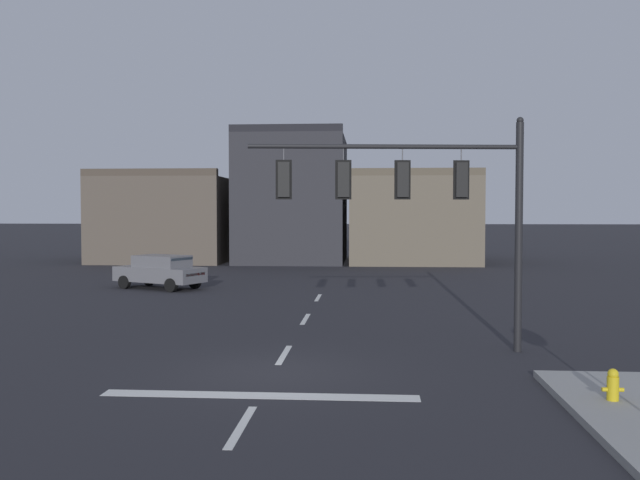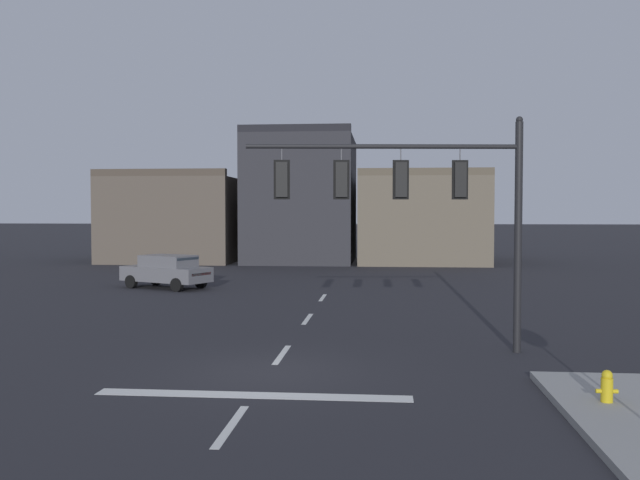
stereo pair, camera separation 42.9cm
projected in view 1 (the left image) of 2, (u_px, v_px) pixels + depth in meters
ground_plane at (273, 373)px, 15.91m from camera, size 400.00×400.00×0.00m
stop_bar_paint at (260, 395)px, 13.92m from camera, size 6.40×0.50×0.01m
lane_centreline at (284, 355)px, 17.91m from camera, size 0.16×26.40×0.01m
signal_mast_near_side at (422, 193)px, 18.09m from camera, size 7.15×0.93×6.16m
car_lot_nearside at (160, 271)px, 33.33m from camera, size 4.75×3.49×1.61m
fire_hydrant at (613, 391)px, 13.02m from camera, size 0.40×0.30×0.75m
building_row at (293, 213)px, 52.07m from camera, size 27.63×11.28×9.63m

